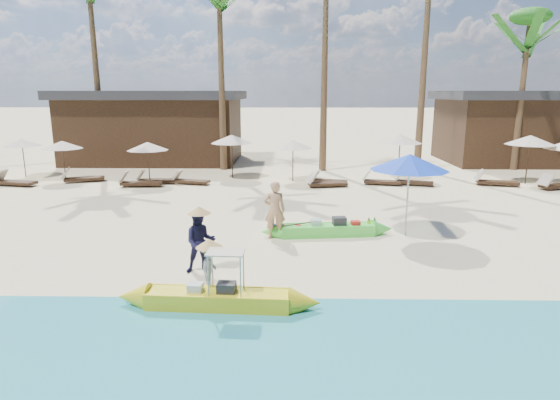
{
  "coord_description": "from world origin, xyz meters",
  "views": [
    {
      "loc": [
        0.32,
        -11.59,
        4.24
      ],
      "look_at": [
        0.04,
        2.0,
        1.09
      ],
      "focal_mm": 30.0,
      "sensor_mm": 36.0,
      "label": 1
    }
  ],
  "objects_px": {
    "yellow_canoe": "(218,299)",
    "tourist": "(275,210)",
    "blue_umbrella": "(410,162)",
    "green_canoe": "(328,229)"
  },
  "relations": [
    {
      "from": "blue_umbrella",
      "to": "yellow_canoe",
      "type": "bearing_deg",
      "value": -134.9
    },
    {
      "from": "yellow_canoe",
      "to": "tourist",
      "type": "bearing_deg",
      "value": 80.87
    },
    {
      "from": "green_canoe",
      "to": "yellow_canoe",
      "type": "bearing_deg",
      "value": -124.01
    },
    {
      "from": "tourist",
      "to": "blue_umbrella",
      "type": "relative_size",
      "value": 0.7
    },
    {
      "from": "yellow_canoe",
      "to": "blue_umbrella",
      "type": "distance_m",
      "value": 7.28
    },
    {
      "from": "yellow_canoe",
      "to": "tourist",
      "type": "relative_size",
      "value": 2.67
    },
    {
      "from": "tourist",
      "to": "blue_umbrella",
      "type": "height_order",
      "value": "blue_umbrella"
    },
    {
      "from": "green_canoe",
      "to": "blue_umbrella",
      "type": "bearing_deg",
      "value": -4.79
    },
    {
      "from": "yellow_canoe",
      "to": "blue_umbrella",
      "type": "relative_size",
      "value": 1.86
    },
    {
      "from": "yellow_canoe",
      "to": "tourist",
      "type": "height_order",
      "value": "tourist"
    }
  ]
}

